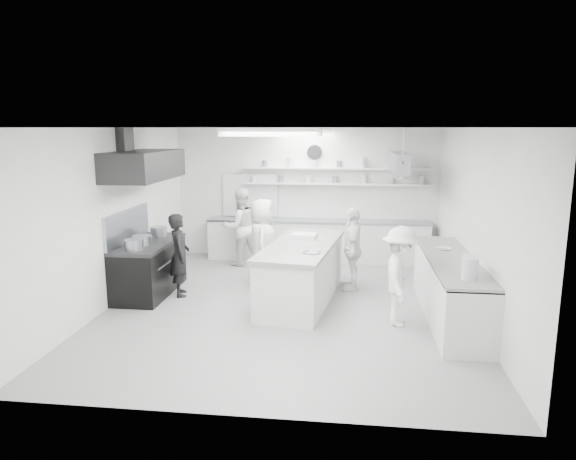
# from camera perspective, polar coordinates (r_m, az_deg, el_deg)

# --- Properties ---
(floor) EXTENTS (6.00, 7.00, 0.02)m
(floor) POSITION_cam_1_polar(r_m,az_deg,el_deg) (8.97, -0.06, -8.40)
(floor) COLOR gray
(floor) RESTS_ON ground
(ceiling) EXTENTS (6.00, 7.00, 0.02)m
(ceiling) POSITION_cam_1_polar(r_m,az_deg,el_deg) (8.45, -0.06, 11.27)
(ceiling) COLOR white
(ceiling) RESTS_ON wall_back
(wall_back) EXTENTS (6.00, 0.04, 3.00)m
(wall_back) POSITION_cam_1_polar(r_m,az_deg,el_deg) (12.03, 1.96, 4.03)
(wall_back) COLOR silver
(wall_back) RESTS_ON floor
(wall_front) EXTENTS (6.00, 0.04, 3.00)m
(wall_front) POSITION_cam_1_polar(r_m,az_deg,el_deg) (5.22, -4.74, -5.54)
(wall_front) COLOR silver
(wall_front) RESTS_ON floor
(wall_left) EXTENTS (0.04, 7.00, 3.00)m
(wall_left) POSITION_cam_1_polar(r_m,az_deg,el_deg) (9.43, -18.48, 1.46)
(wall_left) COLOR silver
(wall_left) RESTS_ON floor
(wall_right) EXTENTS (0.04, 7.00, 3.00)m
(wall_right) POSITION_cam_1_polar(r_m,az_deg,el_deg) (8.75, 19.84, 0.66)
(wall_right) COLOR silver
(wall_right) RESTS_ON floor
(stove) EXTENTS (0.80, 1.80, 0.90)m
(stove) POSITION_cam_1_polar(r_m,az_deg,el_deg) (9.84, -15.01, -4.20)
(stove) COLOR black
(stove) RESTS_ON floor
(exhaust_hood) EXTENTS (0.85, 2.00, 0.50)m
(exhaust_hood) POSITION_cam_1_polar(r_m,az_deg,el_deg) (9.53, -15.59, 6.88)
(exhaust_hood) COLOR #262627
(exhaust_hood) RESTS_ON wall_left
(back_counter) EXTENTS (5.00, 0.60, 0.92)m
(back_counter) POSITION_cam_1_polar(r_m,az_deg,el_deg) (11.89, 3.25, -1.15)
(back_counter) COLOR silver
(back_counter) RESTS_ON floor
(shelf_lower) EXTENTS (4.20, 0.26, 0.04)m
(shelf_lower) POSITION_cam_1_polar(r_m,az_deg,el_deg) (11.83, 5.31, 5.09)
(shelf_lower) COLOR silver
(shelf_lower) RESTS_ON wall_back
(shelf_upper) EXTENTS (4.20, 0.26, 0.04)m
(shelf_upper) POSITION_cam_1_polar(r_m,az_deg,el_deg) (11.80, 5.34, 6.78)
(shelf_upper) COLOR silver
(shelf_upper) RESTS_ON wall_back
(pass_through_window) EXTENTS (1.30, 0.04, 1.00)m
(pass_through_window) POSITION_cam_1_polar(r_m,az_deg,el_deg) (12.19, -4.16, 3.87)
(pass_through_window) COLOR black
(pass_through_window) RESTS_ON wall_back
(wall_clock) EXTENTS (0.32, 0.05, 0.32)m
(wall_clock) POSITION_cam_1_polar(r_m,az_deg,el_deg) (11.89, 2.95, 8.54)
(wall_clock) COLOR white
(wall_clock) RESTS_ON wall_back
(right_counter) EXTENTS (0.74, 3.30, 0.94)m
(right_counter) POSITION_cam_1_polar(r_m,az_deg,el_deg) (8.73, 17.43, -6.18)
(right_counter) COLOR silver
(right_counter) RESTS_ON floor
(pot_rack) EXTENTS (0.30, 1.60, 0.40)m
(pot_rack) POSITION_cam_1_polar(r_m,az_deg,el_deg) (10.86, 12.14, 7.26)
(pot_rack) COLOR #9296A0
(pot_rack) RESTS_ON ceiling
(light_fixture_front) EXTENTS (1.30, 0.25, 0.10)m
(light_fixture_front) POSITION_cam_1_polar(r_m,az_deg,el_deg) (6.67, -1.97, 10.68)
(light_fixture_front) COLOR silver
(light_fixture_front) RESTS_ON ceiling
(light_fixture_rear) EXTENTS (1.30, 0.25, 0.10)m
(light_fixture_rear) POSITION_cam_1_polar(r_m,az_deg,el_deg) (10.24, 1.18, 10.86)
(light_fixture_rear) COLOR silver
(light_fixture_rear) RESTS_ON ceiling
(prep_island) EXTENTS (1.34, 2.76, 0.98)m
(prep_island) POSITION_cam_1_polar(r_m,az_deg,el_deg) (9.10, 1.50, -4.81)
(prep_island) COLOR silver
(prep_island) RESTS_ON floor
(stove_pot) EXTENTS (0.34, 0.34, 0.22)m
(stove_pot) POSITION_cam_1_polar(r_m,az_deg,el_deg) (9.48, -15.75, -1.26)
(stove_pot) COLOR #9296A0
(stove_pot) RESTS_ON stove
(cook_stove) EXTENTS (0.53, 0.64, 1.50)m
(cook_stove) POSITION_cam_1_polar(r_m,az_deg,el_deg) (9.53, -11.87, -2.69)
(cook_stove) COLOR black
(cook_stove) RESTS_ON floor
(cook_back) EXTENTS (1.05, 1.00, 1.71)m
(cook_back) POSITION_cam_1_polar(r_m,az_deg,el_deg) (11.45, -5.26, 0.36)
(cook_back) COLOR white
(cook_back) RESTS_ON floor
(cook_island_left) EXTENTS (0.63, 0.88, 1.68)m
(cook_island_left) POSITION_cam_1_polar(r_m,az_deg,el_deg) (9.94, -2.86, -1.37)
(cook_island_left) COLOR white
(cook_island_left) RESTS_ON floor
(cook_island_right) EXTENTS (0.40, 0.92, 1.56)m
(cook_island_right) POSITION_cam_1_polar(r_m,az_deg,el_deg) (9.74, 7.09, -2.06)
(cook_island_right) COLOR white
(cook_island_right) RESTS_ON floor
(cook_right) EXTENTS (0.68, 1.05, 1.54)m
(cook_right) POSITION_cam_1_polar(r_m,az_deg,el_deg) (8.12, 12.26, -4.99)
(cook_right) COLOR white
(cook_right) RESTS_ON floor
(bowl_island_a) EXTENTS (0.35, 0.35, 0.07)m
(bowl_island_a) POSITION_cam_1_polar(r_m,az_deg,el_deg) (8.32, 2.63, -2.63)
(bowl_island_a) COLOR #9296A0
(bowl_island_a) RESTS_ON prep_island
(bowl_island_b) EXTENTS (0.22, 0.22, 0.07)m
(bowl_island_b) POSITION_cam_1_polar(r_m,az_deg,el_deg) (9.29, 2.93, -1.17)
(bowl_island_b) COLOR silver
(bowl_island_b) RESTS_ON prep_island
(bowl_right) EXTENTS (0.29, 0.29, 0.06)m
(bowl_right) POSITION_cam_1_polar(r_m,az_deg,el_deg) (9.17, 16.70, -2.07)
(bowl_right) COLOR silver
(bowl_right) RESTS_ON right_counter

